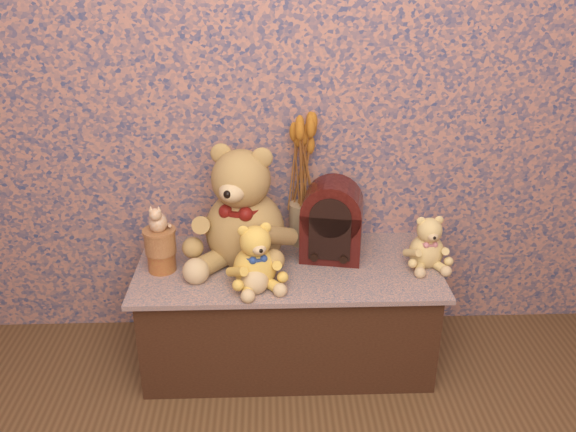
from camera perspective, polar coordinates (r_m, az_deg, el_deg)
The scene contains 10 objects.
display_shelf at distance 2.57m, azimuth -0.04°, elevation -9.05°, with size 1.21×0.58×0.45m, color #354C6C.
teddy_large at distance 2.38m, azimuth -4.18°, elevation 1.50°, with size 0.42×0.50×0.53m, color olive, non-canonical shape.
teddy_medium at distance 2.26m, azimuth -3.17°, elevation -3.41°, with size 0.22×0.26×0.27m, color gold, non-canonical shape.
teddy_small at distance 2.46m, azimuth 13.06°, elevation -2.11°, with size 0.18×0.22×0.23m, color tan, non-canonical shape.
cathedral_radio at distance 2.44m, azimuth 4.18°, elevation -0.34°, with size 0.24×0.18×0.34m, color #360B09, non-canonical shape.
ceramic_vase at distance 2.59m, azimuth 1.32°, elevation -0.68°, with size 0.11×0.11×0.18m, color tan.
dried_stalks at distance 2.47m, azimuth 1.38°, elevation 5.66°, with size 0.22×0.22×0.42m, color #BA6A1D, non-canonical shape.
biscuit_tin_lower at distance 2.45m, azimuth -11.83°, elevation -4.18°, with size 0.11×0.11×0.08m, color #B88C36.
biscuit_tin_upper at distance 2.41m, azimuth -12.01°, elevation -2.35°, with size 0.12×0.12×0.09m, color tan.
cat_figurine at distance 2.36m, azimuth -12.23°, elevation -0.06°, with size 0.08×0.09×0.12m, color silver, non-canonical shape.
Camera 1 is at (-0.07, -0.92, 1.64)m, focal length 37.62 mm.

